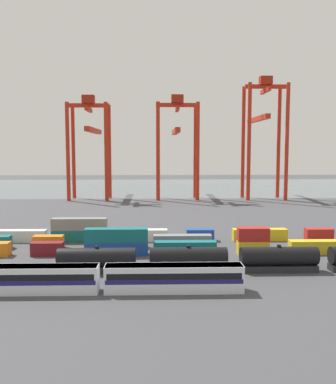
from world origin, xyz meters
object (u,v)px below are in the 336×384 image
(shipping_container_10, at_px, (116,241))
(gantry_crane_central, at_px, (177,137))
(freight_tank_row, at_px, (234,259))
(gantry_crane_west, at_px, (90,137))
(gantry_crane_east, at_px, (263,127))
(shipping_container_12, at_px, (19,236))
(shipping_container_11, at_px, (182,241))
(passenger_train, at_px, (102,277))

(shipping_container_10, relative_size, gantry_crane_central, 0.29)
(freight_tank_row, bearing_deg, shipping_container_10, 139.56)
(gantry_crane_west, relative_size, gantry_crane_east, 0.84)
(freight_tank_row, relative_size, gantry_crane_central, 1.39)
(freight_tank_row, distance_m, shipping_container_12, 49.67)
(shipping_container_12, relative_size, gantry_crane_east, 0.25)
(freight_tank_row, relative_size, shipping_container_12, 4.82)
(freight_tank_row, xyz_separation_m, shipping_container_11, (-7.45, 18.16, -0.86))
(passenger_train, distance_m, shipping_container_11, 30.88)
(passenger_train, distance_m, gantry_crane_west, 121.42)
(shipping_container_11, height_order, shipping_container_12, same)
(shipping_container_10, distance_m, gantry_crane_west, 94.76)
(shipping_container_10, relative_size, shipping_container_12, 1.00)
(freight_tank_row, relative_size, gantry_crane_west, 1.40)
(passenger_train, relative_size, gantry_crane_central, 0.97)
(shipping_container_10, relative_size, gantry_crane_west, 0.29)
(shipping_container_10, bearing_deg, shipping_container_11, 0.00)
(shipping_container_10, bearing_deg, passenger_train, -88.84)
(shipping_container_10, distance_m, shipping_container_11, 13.86)
(passenger_train, bearing_deg, gantry_crane_central, 82.01)
(freight_tank_row, bearing_deg, gantry_crane_west, 110.18)
(passenger_train, distance_m, shipping_container_10, 27.87)
(shipping_container_11, relative_size, gantry_crane_east, 0.25)
(gantry_crane_west, height_order, gantry_crane_central, gantry_crane_central)
(shipping_container_12, xyz_separation_m, gantry_crane_central, (38.99, 83.33, 23.78))
(freight_tank_row, bearing_deg, shipping_container_11, 112.32)
(shipping_container_12, distance_m, gantry_crane_central, 95.02)
(freight_tank_row, relative_size, shipping_container_10, 4.82)
(passenger_train, height_order, freight_tank_row, freight_tank_row)
(passenger_train, height_order, gantry_crane_central, gantry_crane_central)
(shipping_container_12, bearing_deg, shipping_container_10, -15.88)
(passenger_train, bearing_deg, shipping_container_12, 123.43)
(gantry_crane_central, xyz_separation_m, gantry_crane_east, (35.43, -0.58, 4.11))
(shipping_container_12, height_order, gantry_crane_west, gantry_crane_west)
(gantry_crane_central, bearing_deg, shipping_container_12, -115.07)
(shipping_container_11, xyz_separation_m, gantry_crane_west, (-32.24, 89.86, 23.83))
(passenger_train, xyz_separation_m, gantry_crane_west, (-18.95, 117.71, 22.98))
(freight_tank_row, height_order, shipping_container_11, freight_tank_row)
(shipping_container_10, xyz_separation_m, gantry_crane_central, (17.04, 89.57, 23.78))
(shipping_container_10, bearing_deg, gantry_crane_west, 101.56)
(freight_tank_row, height_order, shipping_container_12, freight_tank_row)
(gantry_crane_central, bearing_deg, passenger_train, -97.99)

